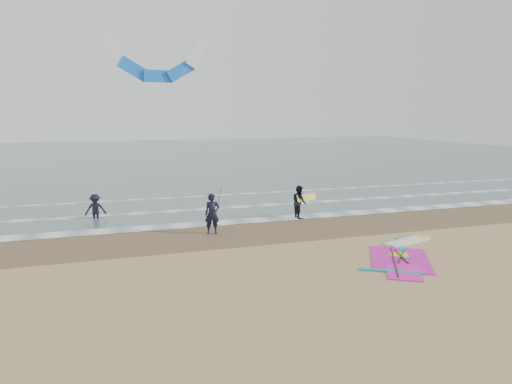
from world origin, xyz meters
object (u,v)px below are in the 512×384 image
object	(u,v)px
person_standing	(212,214)
windsurf_rig	(404,254)
person_walking	(299,202)
person_wading	(95,204)
surf_kite	(157,64)

from	to	relation	value
person_standing	windsurf_rig	bearing A→B (deg)	-34.15
person_standing	person_walking	world-z (taller)	person_standing
windsurf_rig	person_wading	distance (m)	16.69
person_walking	windsurf_rig	bearing A→B (deg)	-170.94
person_walking	surf_kite	bearing A→B (deg)	37.69
person_walking	person_wading	size ratio (longest dim) A/B	1.06
person_walking	surf_kite	distance (m)	13.36
windsurf_rig	person_standing	bearing A→B (deg)	140.11
person_standing	surf_kite	distance (m)	12.89
person_walking	person_wading	world-z (taller)	person_walking
person_wading	surf_kite	size ratio (longest dim) A/B	0.18
person_walking	surf_kite	world-z (taller)	surf_kite
person_standing	surf_kite	xyz separation A→B (m)	(-1.39, 9.97, 8.06)
person_standing	person_wading	size ratio (longest dim) A/B	1.13
person_wading	surf_kite	bearing A→B (deg)	48.39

